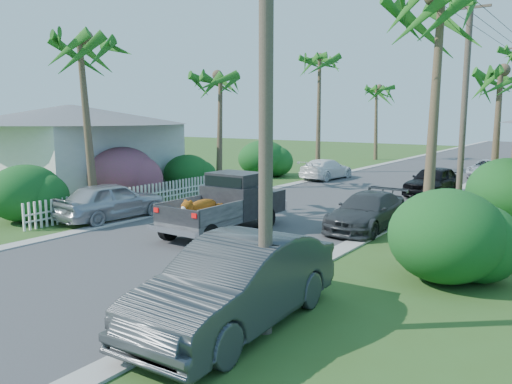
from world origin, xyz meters
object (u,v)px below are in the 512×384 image
Objects in this scene: parked_car_lf at (326,169)px; utility_pole_a at (266,85)px; pickup_truck at (230,203)px; parked_car_rf at (433,181)px; palm_l_a at (83,39)px; parked_car_rn at (237,284)px; utility_pole_b at (464,102)px; parked_car_rd at (487,169)px; palm_l_d at (377,88)px; palm_l_b at (219,76)px; palm_r_b at (501,71)px; house_left at (72,151)px; parked_car_rm at (367,212)px; parked_car_ln at (112,201)px; palm_l_c at (320,58)px.

utility_pole_a is at bearing 118.20° from parked_car_lf.
parked_car_rf is at bearing 73.05° from pickup_truck.
parked_car_lf is at bearing 81.60° from palm_l_a.
parked_car_rn is 0.58× the size of utility_pole_b.
parked_car_lf is at bearing 104.27° from pickup_truck.
parked_car_rd is 15.03m from palm_l_d.
palm_l_b reaches higher than parked_car_rf.
palm_r_b is at bearing -55.41° from palm_l_d.
parked_car_rn is 0.63× the size of palm_l_a.
palm_r_b is (6.67, 10.76, 4.94)m from pickup_truck.
utility_pole_b reaches higher than house_left.
parked_car_rm is at bearing -109.62° from palm_r_b.
house_left is (-16.82, -0.20, 1.48)m from parked_car_rm.
parked_car_lf is (-8.32, -6.53, 0.05)m from parked_car_rd.
pickup_truck is 1.15× the size of parked_car_rm.
parked_car_rf reaches higher than parked_car_rm.
palm_l_d reaches higher than parked_car_rd.
palm_l_b reaches higher than parked_car_rn.
parked_car_rn is 1.17× the size of parked_car_rm.
palm_r_b is at bearing 81.89° from parked_car_rn.
palm_l_b is at bearing 93.81° from palm_l_a.
parked_car_lf is 0.59× the size of palm_l_b.
palm_l_b is 1.03× the size of palm_r_b.
parked_car_rf is 9.33m from parked_car_rd.
parked_car_rm is 0.49× the size of house_left.
parked_car_lf is at bearing 67.14° from palm_l_b.
parked_car_ln reaches higher than parked_car_rm.
parked_car_rf is 7.93m from parked_car_lf.
palm_r_b is at bearing 43.15° from palm_l_a.
parked_car_rn is 17.90m from palm_r_b.
utility_pole_b is at bearing 90.00° from utility_pole_a.
palm_l_a is at bearing -114.71° from parked_car_rd.
palm_l_c is at bearing -160.58° from parked_car_rd.
parked_car_rm is 0.60× the size of palm_l_b.
pickup_truck is at bearing 11.42° from palm_l_a.
palm_r_b is 0.80× the size of utility_pole_a.
parked_car_rm is 9.08m from parked_car_rf.
palm_l_b is at bearing 131.53° from utility_pole_a.
utility_pole_a reaches higher than parked_car_rn.
parked_car_rf is 0.48× the size of utility_pole_b.
palm_r_b reaches higher than parked_car_rf.
palm_l_a reaches higher than parked_car_rd.
palm_l_c is 1.02× the size of utility_pole_a.
utility_pole_a is 1.00× the size of utility_pole_b.
parked_car_lf is 11.88m from utility_pole_b.
parked_car_ln is 16.03m from parked_car_lf.
pickup_truck is at bearing -71.53° from palm_l_c.
parked_car_rf is at bearing 163.66° from parked_car_lf.
palm_l_a is 19.03m from palm_l_c.
parked_car_rd is 12.04m from palm_r_b.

